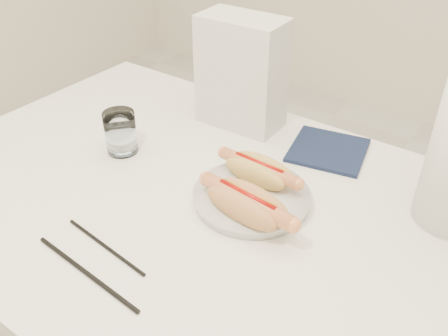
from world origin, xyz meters
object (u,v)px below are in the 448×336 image
Objects in this scene: water_glass at (121,132)px; hotdog_left at (259,171)px; hotdog_right at (247,204)px; napkin_box at (242,73)px; plate at (251,198)px; table at (200,219)px.

hotdog_left is at bearing 10.99° from water_glass.
water_glass is (-0.36, 0.04, 0.00)m from hotdog_right.
hotdog_right is 0.38m from napkin_box.
hotdog_right is at bearing -56.25° from napkin_box.
plate is 1.10× the size of hotdog_right.
hotdog_left is at bearing -50.30° from napkin_box.
plate is 0.07m from hotdog_right.
hotdog_left is at bearing 48.69° from table.
plate is 0.06m from hotdog_left.
plate is at bearing 120.44° from hotdog_right.
hotdog_right reaches higher than hotdog_left.
hotdog_left is 0.32m from water_glass.
hotdog_right reaches higher than plate.
hotdog_right is 0.76× the size of napkin_box.
napkin_box is (-0.19, 0.25, 0.12)m from plate.
hotdog_right is 2.07× the size of water_glass.
hotdog_left reaches higher than plate.
plate is 2.27× the size of water_glass.
hotdog_left is (-0.01, 0.05, 0.03)m from plate.
napkin_box is at bearing 134.13° from hotdog_left.
water_glass is (-0.33, -0.01, 0.04)m from plate.
table is at bearing -7.05° from water_glass.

